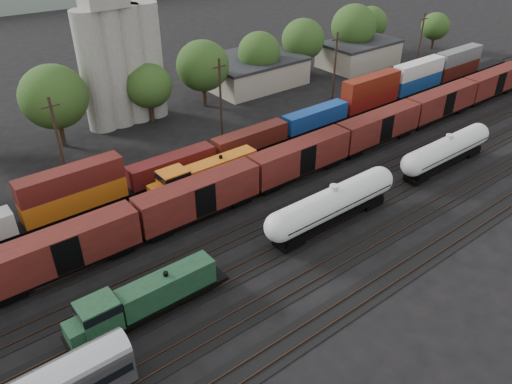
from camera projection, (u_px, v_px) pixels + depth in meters
ground at (247, 231)px, 55.61m from camera, size 600.00×600.00×0.00m
tracks at (247, 230)px, 55.58m from camera, size 180.00×33.20×0.20m
green_locomotive at (141, 301)px, 43.00m from camera, size 15.08×2.66×3.99m
tank_car_a at (333, 203)px, 55.04m from camera, size 18.75×3.36×4.91m
tank_car_b at (447, 150)px, 66.50m from camera, size 17.74×3.18×4.65m
orange_locomotive at (203, 175)px, 61.49m from camera, size 16.33×2.72×4.08m
boxcar_string at (342, 141)px, 67.95m from camera, size 184.40×2.90×4.20m
container_wall at (203, 152)px, 66.47m from camera, size 160.00×2.60×5.80m
grain_silo at (119, 52)px, 75.49m from camera, size 13.40×5.00×29.00m
industrial_sheds at (148, 103)px, 81.32m from camera, size 119.38×17.26×5.10m
tree_band at (42, 97)px, 70.54m from camera, size 162.99×20.85×13.79m
utility_poles at (147, 117)px, 67.05m from camera, size 122.20×0.36×12.00m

